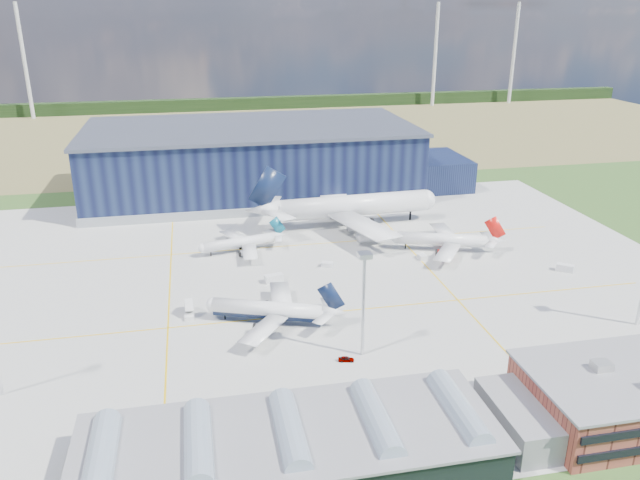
{
  "coord_description": "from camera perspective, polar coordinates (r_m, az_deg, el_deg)",
  "views": [
    {
      "loc": [
        -21.57,
        -139.11,
        68.68
      ],
      "look_at": [
        10.04,
        13.53,
        9.52
      ],
      "focal_mm": 35.0,
      "sensor_mm": 36.0,
      "label": 1
    }
  ],
  "objects": [
    {
      "name": "ground",
      "position": [
        156.64,
        -2.61,
        -5.25
      ],
      "size": [
        600.0,
        600.0,
        0.0
      ],
      "primitive_type": "plane",
      "color": "#264C1C",
      "rests_on": "ground"
    },
    {
      "name": "gse_cart_b",
      "position": [
        173.8,
        0.66,
        -2.26
      ],
      "size": [
        3.67,
        3.16,
        1.34
      ],
      "primitive_type": "cube",
      "rotation": [
        0.0,
        0.0,
        1.14
      ],
      "color": "silver",
      "rests_on": "ground"
    },
    {
      "name": "treeline",
      "position": [
        444.38,
        -9.0,
        12.17
      ],
      "size": [
        600.0,
        8.0,
        8.0
      ],
      "primitive_type": "cube",
      "color": "black",
      "rests_on": "ground"
    },
    {
      "name": "gse_van_a",
      "position": [
        164.73,
        -4.24,
        -3.51
      ],
      "size": [
        5.17,
        2.98,
        2.12
      ],
      "primitive_type": "cube",
      "rotation": [
        0.0,
        0.0,
        1.75
      ],
      "color": "silver",
      "rests_on": "ground"
    },
    {
      "name": "car_a",
      "position": [
        130.08,
        2.41,
        -10.82
      ],
      "size": [
        3.5,
        2.03,
        1.12
      ],
      "primitive_type": "imported",
      "rotation": [
        0.0,
        0.0,
        1.34
      ],
      "color": "#99999E",
      "rests_on": "ground"
    },
    {
      "name": "hangar",
      "position": [
        242.01,
        -5.63,
        7.04
      ],
      "size": [
        145.0,
        62.0,
        26.1
      ],
      "color": "black",
      "rests_on": "ground"
    },
    {
      "name": "farmland",
      "position": [
        366.26,
        -8.24,
        9.76
      ],
      "size": [
        600.0,
        220.0,
        0.01
      ],
      "primitive_type": "cube",
      "color": "olive",
      "rests_on": "ground"
    },
    {
      "name": "airliner_navy",
      "position": [
        142.7,
        -4.79,
        -5.62
      ],
      "size": [
        42.42,
        42.0,
        10.81
      ],
      "primitive_type": null,
      "rotation": [
        0.0,
        0.0,
        2.78
      ],
      "color": "white",
      "rests_on": "ground"
    },
    {
      "name": "car_b",
      "position": [
        114.17,
        -4.47,
        -15.88
      ],
      "size": [
        4.05,
        2.5,
        1.26
      ],
      "primitive_type": "imported",
      "rotation": [
        0.0,
        0.0,
        1.9
      ],
      "color": "#99999E",
      "rests_on": "ground"
    },
    {
      "name": "airliner_regional",
      "position": [
        184.41,
        -7.43,
        0.23
      ],
      "size": [
        32.9,
        32.45,
        9.01
      ],
      "primitive_type": null,
      "rotation": [
        0.0,
        0.0,
        3.36
      ],
      "color": "white",
      "rests_on": "ground"
    },
    {
      "name": "airliner_widebody",
      "position": [
        203.67,
        3.08,
        4.16
      ],
      "size": [
        67.36,
        66.02,
        21.07
      ],
      "primitive_type": null,
      "rotation": [
        0.0,
        0.0,
        0.04
      ],
      "color": "white",
      "rests_on": "ground"
    },
    {
      "name": "apron",
      "position": [
        165.57,
        -3.16,
        -3.75
      ],
      "size": [
        220.0,
        160.0,
        0.08
      ],
      "color": "#ACABA6",
      "rests_on": "ground"
    },
    {
      "name": "airstair",
      "position": [
        150.86,
        -11.9,
        -6.15
      ],
      "size": [
        2.22,
        4.79,
        2.98
      ],
      "primitive_type": "cube",
      "rotation": [
        0.0,
        0.0,
        0.08
      ],
      "color": "silver",
      "rests_on": "ground"
    },
    {
      "name": "gse_tug_b",
      "position": [
        116.83,
        -19.35,
        -16.21
      ],
      "size": [
        3.17,
        3.5,
        1.26
      ],
      "primitive_type": "cube",
      "rotation": [
        0.0,
        0.0,
        -0.54
      ],
      "color": "orange",
      "rests_on": "ground"
    },
    {
      "name": "glass_concourse",
      "position": [
        103.5,
        -0.72,
        -18.12
      ],
      "size": [
        78.0,
        23.0,
        8.6
      ],
      "color": "black",
      "rests_on": "ground"
    },
    {
      "name": "gse_van_b",
      "position": [
        183.41,
        21.49,
        -2.39
      ],
      "size": [
        4.79,
        4.47,
        2.07
      ],
      "primitive_type": "cube",
      "rotation": [
        0.0,
        0.0,
        0.88
      ],
      "color": "silver",
      "rests_on": "ground"
    },
    {
      "name": "light_mast_center",
      "position": [
        125.45,
        4.03,
        -4.39
      ],
      "size": [
        2.6,
        2.6,
        23.0
      ],
      "color": "silver",
      "rests_on": "ground"
    },
    {
      "name": "gse_cart_a",
      "position": [
        181.35,
        9.32,
        -1.52
      ],
      "size": [
        2.39,
        3.38,
        1.4
      ],
      "primitive_type": "cube",
      "rotation": [
        0.0,
        0.0,
        0.07
      ],
      "color": "silver",
      "rests_on": "ground"
    },
    {
      "name": "airliner_red",
      "position": [
        186.74,
        11.14,
        0.61
      ],
      "size": [
        42.98,
        42.53,
        11.06
      ],
      "primitive_type": null,
      "rotation": [
        0.0,
        0.0,
        2.81
      ],
      "color": "white",
      "rests_on": "ground"
    }
  ]
}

